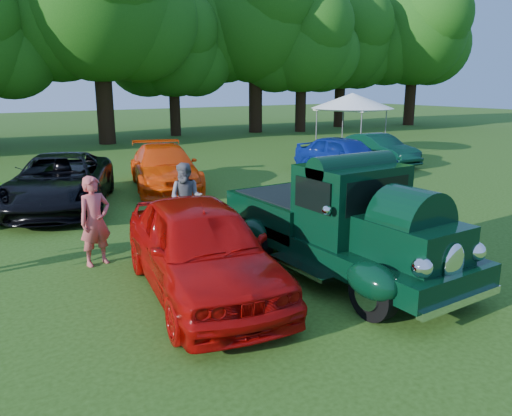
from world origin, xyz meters
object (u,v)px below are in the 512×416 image
back_car_green (378,149)px  spectator_grey (186,199)px  back_car_orange (164,167)px  back_car_black (60,182)px  spectator_pink (95,221)px  hero_pickup (340,226)px  canopy_tent (352,101)px  back_car_blue (345,155)px  red_convertible (201,248)px

back_car_green → spectator_grey: (-11.51, -4.91, 0.19)m
back_car_orange → back_car_black: bearing=-149.4°
back_car_orange → spectator_pink: size_ratio=2.82×
spectator_pink → spectator_grey: size_ratio=1.05×
hero_pickup → back_car_black: bearing=112.4°
back_car_green → canopy_tent: (1.11, 2.88, 1.96)m
spectator_pink → back_car_blue: bearing=11.1°
hero_pickup → back_car_green: (10.15, 8.72, -0.25)m
spectator_pink → back_car_orange: bearing=44.2°
back_car_black → back_car_orange: bearing=37.0°
back_car_black → canopy_tent: (14.56, 3.61, 1.84)m
hero_pickup → back_car_orange: 8.96m
hero_pickup → spectator_pink: 4.71m
spectator_grey → canopy_tent: canopy_tent is taller
back_car_orange → red_convertible: bearing=-93.4°
red_convertible → canopy_tent: canopy_tent is taller
back_car_green → spectator_pink: (-13.89, -5.85, 0.23)m
back_car_green → back_car_black: bearing=-174.1°
back_car_orange → spectator_grey: 5.39m
hero_pickup → red_convertible: size_ratio=1.13×
red_convertible → canopy_tent: bearing=48.5°
spectator_pink → hero_pickup: bearing=-50.1°
red_convertible → back_car_green: red_convertible is taller
back_car_green → back_car_orange: bearing=-178.5°
back_car_orange → back_car_green: back_car_orange is taller
back_car_blue → spectator_pink: 11.98m
back_car_orange → back_car_green: size_ratio=1.26×
back_car_blue → back_car_green: bearing=14.4°
back_car_black → back_car_green: size_ratio=1.39×
back_car_green → canopy_tent: canopy_tent is taller
red_convertible → back_car_green: (12.78, 8.20, -0.15)m
hero_pickup → canopy_tent: (11.26, 11.61, 1.71)m
hero_pickup → spectator_pink: hero_pickup is taller
hero_pickup → back_car_black: hero_pickup is taller
red_convertible → back_car_orange: 8.92m
red_convertible → back_car_green: bearing=42.6°
back_car_green → spectator_pink: 15.07m
back_car_black → spectator_pink: spectator_pink is taller
back_car_black → back_car_orange: size_ratio=1.10×
hero_pickup → back_car_black: 8.65m
back_car_black → canopy_tent: bearing=35.8°
back_car_black → spectator_pink: bearing=-73.1°
spectator_grey → spectator_pink: bearing=-113.3°
back_car_blue → back_car_green: back_car_blue is taller
back_car_orange → back_car_blue: back_car_blue is taller
back_car_blue → canopy_tent: canopy_tent is taller
back_car_black → spectator_grey: bearing=-43.3°
hero_pickup → canopy_tent: size_ratio=1.07×
hero_pickup → back_car_black: (-3.29, 8.00, -0.14)m
back_car_orange → spectator_grey: bearing=-91.9°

